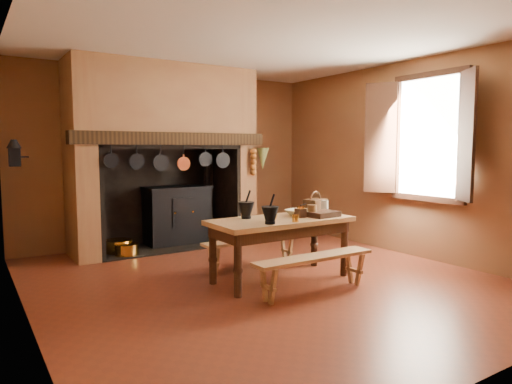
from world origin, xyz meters
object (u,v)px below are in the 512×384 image
Objects in this scene: wicker_basket at (315,204)px; iron_range at (177,214)px; bench_front at (314,265)px; coffee_grinder at (300,212)px; work_table at (281,228)px; mixing_bowl at (299,213)px.

iron_range is at bearing 99.40° from wicker_basket.
wicker_basket reaches higher than bench_front.
coffee_grinder is at bearing -160.20° from wicker_basket.
bench_front is (0.00, -0.61, -0.31)m from work_table.
iron_range is 2.57m from mixing_bowl.
mixing_bowl is at bearing 60.16° from coffee_grinder.
bench_front is 0.87m from mixing_bowl.
mixing_bowl is (0.31, 0.67, 0.46)m from bench_front.
wicker_basket reaches higher than mixing_bowl.
work_table is 5.42× the size of mixing_bowl.
iron_range reaches higher than bench_front.
iron_range is 3.18m from bench_front.
coffee_grinder is (0.24, 0.54, 0.49)m from bench_front.
work_table is at bearing -85.21° from iron_range.
bench_front is (0.21, -3.17, -0.18)m from iron_range.
iron_range is at bearing 94.79° from work_table.
iron_range is at bearing 101.94° from mixing_bowl.
bench_front is 0.77m from coffee_grinder.
work_table is 0.30m from coffee_grinder.
coffee_grinder is (0.45, -2.62, 0.31)m from iron_range.
coffee_grinder is at bearing -121.59° from mixing_bowl.
iron_range reaches higher than coffee_grinder.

